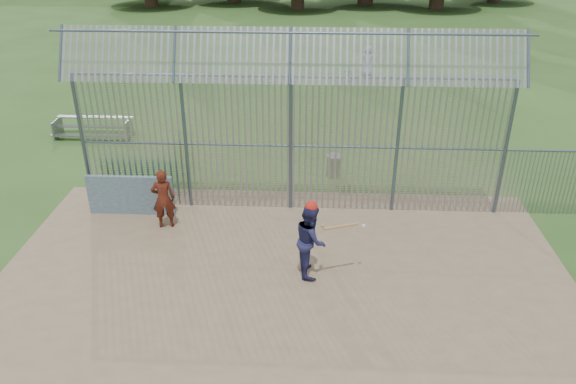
# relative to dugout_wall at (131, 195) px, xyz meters

# --- Properties ---
(ground) EXTENTS (120.00, 120.00, 0.00)m
(ground) POSITION_rel_dugout_wall_xyz_m (4.60, -2.90, -0.62)
(ground) COLOR #2D511E
(ground) RESTS_ON ground
(dirt_infield) EXTENTS (14.00, 10.00, 0.02)m
(dirt_infield) POSITION_rel_dugout_wall_xyz_m (4.60, -3.40, -0.61)
(dirt_infield) COLOR #756047
(dirt_infield) RESTS_ON ground
(dugout_wall) EXTENTS (2.50, 0.12, 1.20)m
(dugout_wall) POSITION_rel_dugout_wall_xyz_m (0.00, 0.00, 0.00)
(dugout_wall) COLOR #38566B
(dugout_wall) RESTS_ON dirt_infield
(batter) EXTENTS (0.81, 0.98, 1.85)m
(batter) POSITION_rel_dugout_wall_xyz_m (5.23, -2.69, 0.33)
(batter) COLOR #21234E
(batter) RESTS_ON dirt_infield
(onlooker) EXTENTS (0.71, 0.54, 1.73)m
(onlooker) POSITION_rel_dugout_wall_xyz_m (1.15, -0.67, 0.27)
(onlooker) COLOR maroon
(onlooker) RESTS_ON dirt_infield
(bg_kid_standing) EXTENTS (0.84, 0.61, 1.60)m
(bg_kid_standing) POSITION_rel_dugout_wall_xyz_m (7.98, 15.31, 0.18)
(bg_kid_standing) COLOR gray
(bg_kid_standing) RESTS_ON ground
(bg_kid_seated) EXTENTS (0.49, 0.41, 0.79)m
(bg_kid_seated) POSITION_rel_dugout_wall_xyz_m (6.91, 14.14, -0.23)
(bg_kid_seated) COLOR slate
(bg_kid_seated) RESTS_ON ground
(batting_gear) EXTENTS (1.43, 0.47, 0.69)m
(batting_gear) POSITION_rel_dugout_wall_xyz_m (5.35, -2.71, 1.16)
(batting_gear) COLOR red
(batting_gear) RESTS_ON ground
(trash_can) EXTENTS (0.56, 0.56, 0.82)m
(trash_can) POSITION_rel_dugout_wall_xyz_m (5.95, 2.87, -0.24)
(trash_can) COLOR gray
(trash_can) RESTS_ON ground
(bleacher) EXTENTS (3.00, 0.95, 0.72)m
(bleacher) POSITION_rel_dugout_wall_xyz_m (-3.31, 5.93, -0.21)
(bleacher) COLOR slate
(bleacher) RESTS_ON ground
(backstop_fence) EXTENTS (20.09, 0.81, 5.30)m
(backstop_fence) POSITION_rel_dugout_wall_xyz_m (6.41, 0.53, 1.74)
(backstop_fence) COLOR #47566B
(backstop_fence) RESTS_ON ground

